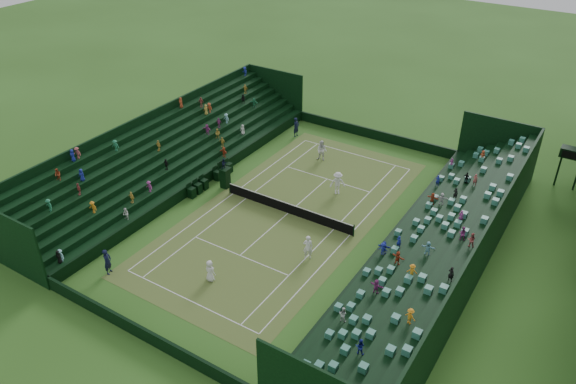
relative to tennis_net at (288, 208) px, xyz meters
name	(u,v)px	position (x,y,z in m)	size (l,w,h in m)	color
ground	(288,213)	(0.00, 0.00, -0.53)	(160.00, 160.00, 0.00)	#2F591C
court_surface	(288,213)	(0.00, 0.00, -0.52)	(12.97, 26.77, 0.01)	#3D7928
perimeter_wall_north	(373,134)	(0.00, 15.88, -0.03)	(17.17, 0.20, 1.00)	black
perimeter_wall_south	(143,334)	(0.00, -15.88, -0.03)	(17.17, 0.20, 1.00)	black
perimeter_wall_east	(387,243)	(8.48, 0.00, -0.03)	(0.20, 31.77, 1.00)	black
perimeter_wall_west	(205,179)	(-8.48, 0.00, -0.03)	(0.20, 31.77, 1.00)	black
north_grandstand	(446,250)	(12.66, 0.00, 1.02)	(6.60, 32.00, 4.90)	black
south_grandstand	(167,156)	(-12.66, 0.00, 1.02)	(6.60, 32.00, 4.90)	black
tennis_net	(288,208)	(0.00, 0.00, 0.00)	(11.67, 0.10, 1.06)	black
scoreboard_tower	(573,155)	(17.75, 16.00, 2.62)	(2.00, 1.00, 3.70)	black
umpire_chair	(225,175)	(-6.71, 0.58, 0.64)	(0.87, 0.87, 2.73)	black
courtside_chairs	(211,179)	(-8.05, 0.29, -0.05)	(0.58, 5.55, 1.26)	black
player_near_west	(210,271)	(-0.06, -9.59, 0.28)	(0.79, 0.51, 1.61)	white
player_near_east	(308,247)	(4.20, -4.03, 0.42)	(0.69, 0.46, 1.90)	white
player_far_west	(322,151)	(-2.14, 9.19, 0.46)	(0.96, 0.74, 1.97)	white
player_far_east	(338,183)	(1.87, 4.75, 0.49)	(1.31, 0.76, 2.03)	white
line_judge_north	(296,127)	(-6.82, 12.29, 0.47)	(0.72, 0.47, 1.98)	black
line_judge_south	(107,262)	(-6.40, -12.68, 0.44)	(0.70, 0.46, 1.93)	black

